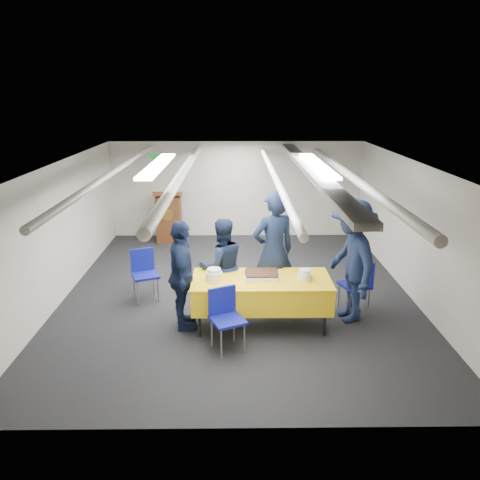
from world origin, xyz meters
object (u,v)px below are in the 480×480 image
chair_right (360,280)px  sheet_cake (261,275)px  chair_near (225,312)px  sailor_a (273,252)px  sailor_d (351,261)px  serving_table (261,292)px  sailor_c (182,276)px  podium (169,216)px  chair_left (144,269)px  sailor_b (222,266)px

chair_right → sheet_cake: bearing=-164.2°
chair_near → sailor_a: 1.49m
sailor_d → chair_near: bearing=-75.5°
serving_table → sailor_c: 1.21m
sheet_cake → sailor_a: size_ratio=0.25×
sheet_cake → sailor_d: (1.37, 0.16, 0.15)m
podium → sailor_c: (0.77, -4.29, 0.22)m
serving_table → sheet_cake: 0.26m
sailor_c → sheet_cake: bearing=-94.4°
sailor_d → sailor_a: bearing=-116.8°
chair_near → sailor_c: sailor_c is taller
podium → chair_right: size_ratio=1.44×
chair_left → sheet_cake: bearing=-26.4°
podium → chair_left: bearing=-90.0°
sailor_a → sailor_d: 1.21m
chair_near → chair_right: (2.14, 1.13, 0.00)m
sheet_cake → serving_table: bearing=-93.3°
sailor_d → sailor_b: bearing=-107.3°
serving_table → sailor_b: sailor_b is taller
serving_table → chair_left: 2.20m
chair_left → sailor_d: bearing=-13.6°
serving_table → chair_right: bearing=17.7°
chair_left → sailor_b: size_ratio=0.56×
sailor_b → sailor_c: (-0.57, -0.53, 0.05)m
chair_near → sailor_b: 1.14m
chair_left → sailor_d: size_ratio=0.45×
sheet_cake → chair_left: (-1.94, 0.97, -0.28)m
sheet_cake → sailor_d: bearing=6.8°
sailor_b → sailor_c: 0.78m
sheet_cake → sailor_c: bearing=-175.5°
sheet_cake → sailor_c: size_ratio=0.30×
serving_table → sailor_b: bearing=140.7°
chair_right → sailor_a: size_ratio=0.44×
chair_left → sailor_b: 1.46m
sailor_d → chair_right: bearing=131.2°
chair_near → podium: bearing=106.2°
serving_table → sailor_a: sailor_a is taller
serving_table → sailor_d: sailor_d is taller
sheet_cake → chair_near: size_ratio=0.57×
chair_near → sailor_c: size_ratio=0.52×
chair_right → chair_left: bearing=171.8°
serving_table → chair_near: bearing=-130.4°
sheet_cake → podium: 4.63m
sailor_a → sailor_d: sailor_a is taller
sailor_d → serving_table: bearing=-90.3°
chair_near → chair_left: size_ratio=1.00×
sailor_a → sailor_b: 0.85m
sheet_cake → chair_right: chair_right is taller
sheet_cake → sailor_c: sailor_c is taller
sailor_a → sailor_d: (1.15, -0.36, -0.03)m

